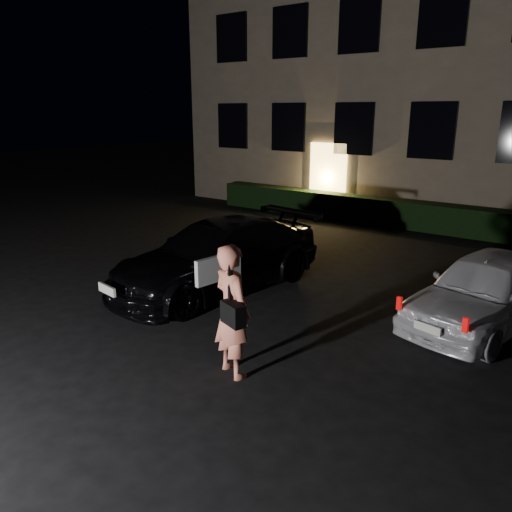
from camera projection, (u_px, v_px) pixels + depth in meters
The scene contains 6 objects.
ground at pixel (183, 357), 7.59m from camera, with size 80.00×80.00×0.00m, color black.
building at pixel (477, 39), 17.48m from camera, with size 20.00×8.11×12.00m.
hedge at pixel (419, 216), 15.58m from camera, with size 15.00×0.70×0.85m, color black.
sedan at pixel (218, 256), 10.33m from camera, with size 2.71×5.14×1.42m.
hatch at pixel (487, 290), 8.55m from camera, with size 2.35×4.06×1.30m.
man at pixel (232, 311), 6.85m from camera, with size 0.81×0.68×1.91m.
Camera 1 is at (4.95, -4.86, 3.61)m, focal length 35.00 mm.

